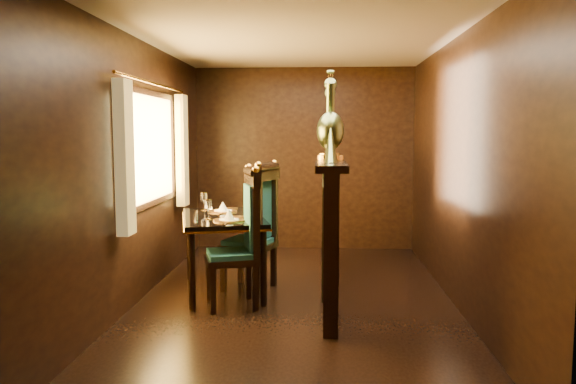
# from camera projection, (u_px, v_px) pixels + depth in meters

# --- Properties ---
(ground) EXTENTS (5.00, 5.00, 0.00)m
(ground) POSITION_uv_depth(u_px,v_px,m) (295.00, 300.00, 5.41)
(ground) COLOR black
(ground) RESTS_ON ground
(room_shell) EXTENTS (3.04, 5.04, 2.52)m
(room_shell) POSITION_uv_depth(u_px,v_px,m) (287.00, 136.00, 5.27)
(room_shell) COLOR black
(room_shell) RESTS_ON ground
(partition) EXTENTS (0.26, 2.70, 1.36)m
(partition) POSITION_uv_depth(u_px,v_px,m) (329.00, 223.00, 5.61)
(partition) COLOR black
(partition) RESTS_ON ground
(dining_table) EXTENTS (1.10, 1.47, 0.98)m
(dining_table) POSITION_uv_depth(u_px,v_px,m) (222.00, 223.00, 5.67)
(dining_table) COLOR black
(dining_table) RESTS_ON ground
(chair_left) EXTENTS (0.59, 0.61, 1.32)m
(chair_left) POSITION_uv_depth(u_px,v_px,m) (244.00, 233.00, 5.19)
(chair_left) COLOR black
(chair_left) RESTS_ON ground
(chair_right) EXTENTS (0.61, 0.62, 1.33)m
(chair_right) POSITION_uv_depth(u_px,v_px,m) (260.00, 223.00, 5.70)
(chair_right) COLOR black
(chair_right) RESTS_ON ground
(peacock_left) EXTENTS (0.27, 0.71, 0.84)m
(peacock_left) POSITION_uv_depth(u_px,v_px,m) (331.00, 114.00, 5.17)
(peacock_left) COLOR #1B513A
(peacock_left) RESTS_ON partition
(peacock_right) EXTENTS (0.24, 0.64, 0.76)m
(peacock_right) POSITION_uv_depth(u_px,v_px,m) (330.00, 120.00, 5.77)
(peacock_right) COLOR #1B513A
(peacock_right) RESTS_ON partition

